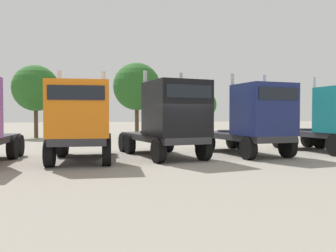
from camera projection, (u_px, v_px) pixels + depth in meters
ground at (187, 164)px, 14.51m from camera, size 200.00×200.00×0.00m
semi_truck_orange at (81, 121)px, 14.77m from camera, size 3.14×5.92×4.00m
semi_truck_black at (170, 119)px, 16.21m from camera, size 3.39×6.66×4.16m
semi_truck_navy at (254, 120)px, 17.24m from camera, size 3.01×6.50×4.12m
oak_far_left at (36, 88)px, 31.47m from camera, size 4.16×4.16×6.61m
oak_far_centre at (137, 87)px, 31.76m from camera, size 4.34×4.34×6.86m
oak_far_right at (203, 105)px, 37.86m from camera, size 3.00×3.00×4.73m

